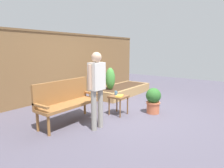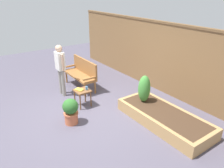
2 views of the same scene
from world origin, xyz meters
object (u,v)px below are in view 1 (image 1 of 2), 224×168
Objects in this scene: garden_bench at (66,99)px; shrub_near_bench at (110,79)px; person_by_bench at (97,84)px; book_on_table at (120,96)px; cup_on_table at (116,93)px; side_table at (118,99)px; potted_boxwood at (153,100)px.

garden_bench is 1.99× the size of shrub_near_bench.
book_on_table is at bearing 6.06° from person_by_bench.
garden_bench is 13.16× the size of cup_on_table.
side_table is at bearing 31.39° from book_on_table.
person_by_bench reaches higher than shrub_near_bench.
side_table is at bearing -135.71° from shrub_near_bench.
book_on_table is 0.89m from potted_boxwood.
side_table is 0.13m from book_on_table.
cup_on_table is at bearing -137.33° from shrub_near_bench.
book_on_table is 1.76m from shrub_near_bench.
potted_boxwood is at bearing -107.87° from shrub_near_bench.
shrub_near_bench is at bearing 31.36° from person_by_bench.
person_by_bench reaches higher than cup_on_table.
shrub_near_bench is at bearing 22.95° from book_on_table.
shrub_near_bench is (0.59, 1.82, 0.31)m from potted_boxwood.
cup_on_table is 0.47× the size of book_on_table.
person_by_bench is at bearing 164.31° from book_on_table.
side_table is at bearing -114.48° from cup_on_table.
potted_boxwood is (0.56, -0.76, -0.18)m from cup_on_table.
shrub_near_bench is at bearing 72.13° from potted_boxwood.
cup_on_table is 0.96m from potted_boxwood.
person_by_bench reaches higher than garden_bench.
garden_bench is 6.20× the size of book_on_table.
potted_boxwood is at bearing -16.70° from person_by_bench.
book_on_table is (1.09, -0.68, -0.05)m from garden_bench.
shrub_near_bench is 0.46× the size of person_by_bench.
shrub_near_bench reaches higher than cup_on_table.
garden_bench is at bearing 126.46° from book_on_table.
garden_bench is at bearing 157.30° from cup_on_table.
potted_boxwood is at bearing -53.54° from cup_on_table.
person_by_bench is (0.15, -0.78, 0.39)m from garden_bench.
garden_bench is 2.17m from potted_boxwood.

